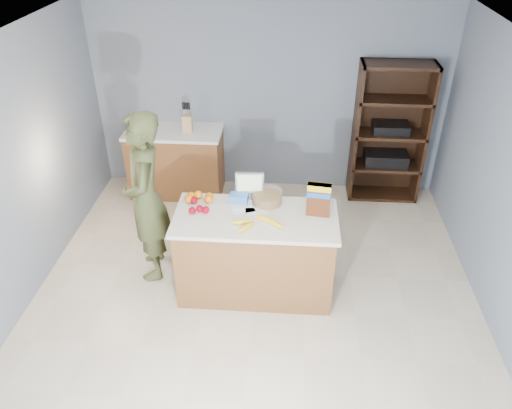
# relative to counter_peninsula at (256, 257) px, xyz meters

# --- Properties ---
(floor) EXTENTS (4.50, 5.00, 0.02)m
(floor) POSITION_rel_counter_peninsula_xyz_m (0.00, -0.30, -0.42)
(floor) COLOR beige
(floor) RESTS_ON ground
(walls) EXTENTS (4.52, 5.02, 2.51)m
(walls) POSITION_rel_counter_peninsula_xyz_m (0.00, -0.30, 1.24)
(walls) COLOR slate
(walls) RESTS_ON ground
(counter_peninsula) EXTENTS (1.56, 0.76, 0.90)m
(counter_peninsula) POSITION_rel_counter_peninsula_xyz_m (0.00, 0.00, 0.00)
(counter_peninsula) COLOR brown
(counter_peninsula) RESTS_ON ground
(back_cabinet) EXTENTS (1.24, 0.62, 0.90)m
(back_cabinet) POSITION_rel_counter_peninsula_xyz_m (-1.20, 1.90, 0.04)
(back_cabinet) COLOR brown
(back_cabinet) RESTS_ON ground
(shelving_unit) EXTENTS (0.90, 0.40, 1.80)m
(shelving_unit) POSITION_rel_counter_peninsula_xyz_m (1.55, 2.05, 0.45)
(shelving_unit) COLOR black
(shelving_unit) RESTS_ON ground
(person) EXTENTS (0.59, 0.75, 1.82)m
(person) POSITION_rel_counter_peninsula_xyz_m (-1.12, 0.23, 0.49)
(person) COLOR #3F4826
(person) RESTS_ON ground
(knife_block) EXTENTS (0.12, 0.10, 0.31)m
(knife_block) POSITION_rel_counter_peninsula_xyz_m (-1.01, 1.87, 0.60)
(knife_block) COLOR tan
(knife_block) RESTS_ON back_cabinet
(envelopes) EXTENTS (0.36, 0.19, 0.00)m
(envelopes) POSITION_rel_counter_peninsula_xyz_m (-0.06, 0.09, 0.49)
(envelopes) COLOR white
(envelopes) RESTS_ON counter_peninsula
(bananas) EXTENTS (0.50, 0.32, 0.05)m
(bananas) POSITION_rel_counter_peninsula_xyz_m (0.02, -0.14, 0.51)
(bananas) COLOR yellow
(bananas) RESTS_ON counter_peninsula
(apples) EXTENTS (0.21, 0.25, 0.07)m
(apples) POSITION_rel_counter_peninsula_xyz_m (-0.56, 0.06, 0.52)
(apples) COLOR #950215
(apples) RESTS_ON counter_peninsula
(oranges) EXTENTS (0.28, 0.17, 0.08)m
(oranges) POSITION_rel_counter_peninsula_xyz_m (-0.58, 0.24, 0.53)
(oranges) COLOR orange
(oranges) RESTS_ON counter_peninsula
(blue_carton) EXTENTS (0.19, 0.14, 0.08)m
(blue_carton) POSITION_rel_counter_peninsula_xyz_m (-0.18, 0.25, 0.52)
(blue_carton) COLOR blue
(blue_carton) RESTS_ON counter_peninsula
(salad_bowl) EXTENTS (0.30, 0.30, 0.13)m
(salad_bowl) POSITION_rel_counter_peninsula_xyz_m (0.09, 0.25, 0.54)
(salad_bowl) COLOR #267219
(salad_bowl) RESTS_ON counter_peninsula
(tv) EXTENTS (0.28, 0.12, 0.28)m
(tv) POSITION_rel_counter_peninsula_xyz_m (-0.08, 0.34, 0.64)
(tv) COLOR silver
(tv) RESTS_ON counter_peninsula
(cereal_box) EXTENTS (0.23, 0.11, 0.33)m
(cereal_box) POSITION_rel_counter_peninsula_xyz_m (0.58, 0.07, 0.68)
(cereal_box) COLOR #592B14
(cereal_box) RESTS_ON counter_peninsula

